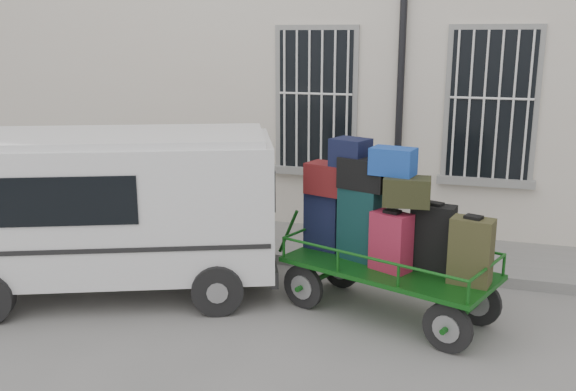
{
  "coord_description": "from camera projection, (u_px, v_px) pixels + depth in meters",
  "views": [
    {
      "loc": [
        2.17,
        -7.11,
        3.27
      ],
      "look_at": [
        -0.28,
        1.0,
        1.15
      ],
      "focal_mm": 40.0,
      "sensor_mm": 36.0,
      "label": 1
    }
  ],
  "objects": [
    {
      "name": "ground",
      "position": [
        286.0,
        305.0,
        8.01
      ],
      "size": [
        80.0,
        80.0,
        0.0
      ],
      "primitive_type": "plane",
      "color": "slate",
      "rests_on": "ground"
    },
    {
      "name": "sidewalk",
      "position": [
        327.0,
        245.0,
        10.03
      ],
      "size": [
        24.0,
        1.7,
        0.15
      ],
      "primitive_type": "cube",
      "color": "slate",
      "rests_on": "ground"
    },
    {
      "name": "van",
      "position": [
        111.0,
        203.0,
        8.15
      ],
      "size": [
        4.46,
        3.13,
        2.09
      ],
      "rotation": [
        0.0,
        0.0,
        0.38
      ],
      "color": "white",
      "rests_on": "ground"
    },
    {
      "name": "building",
      "position": [
        369.0,
        50.0,
        12.38
      ],
      "size": [
        24.0,
        5.15,
        6.0
      ],
      "color": "beige",
      "rests_on": "ground"
    },
    {
      "name": "luggage_cart",
      "position": [
        384.0,
        230.0,
        7.51
      ],
      "size": [
        2.89,
        1.9,
        2.08
      ],
      "rotation": [
        0.0,
        0.0,
        -0.36
      ],
      "color": "black",
      "rests_on": "ground"
    }
  ]
}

